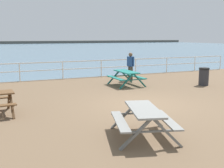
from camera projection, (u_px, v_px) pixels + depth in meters
name	position (u px, v px, depth m)	size (l,w,h in m)	color
ground_plane	(143.00, 107.00, 10.85)	(30.00, 24.00, 0.20)	brown
sea_band	(18.00, 49.00, 58.51)	(142.00, 90.00, 0.01)	slate
distant_shoreline	(7.00, 44.00, 97.38)	(142.00, 6.00, 1.80)	#4C4C47
seaward_railing	(82.00, 66.00, 17.71)	(23.07, 0.07, 1.08)	white
picnic_table_near_left	(144.00, 115.00, 7.23)	(1.94, 2.15, 0.80)	gray
picnic_table_near_right	(126.00, 75.00, 14.81)	(1.55, 1.80, 0.80)	#1E7A70
visitor	(131.00, 65.00, 16.41)	(0.34, 0.49, 1.66)	#4C4233
litter_bin	(204.00, 76.00, 14.91)	(0.55, 0.55, 0.95)	#2D2D33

